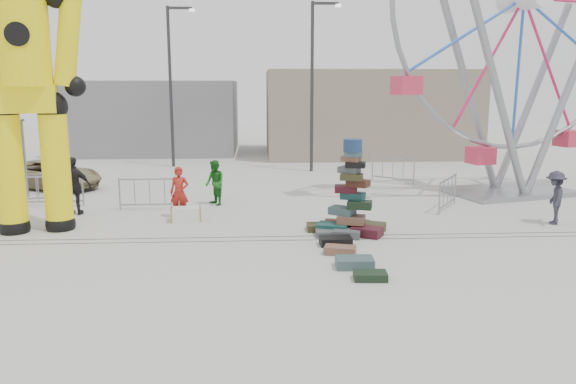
{
  "coord_description": "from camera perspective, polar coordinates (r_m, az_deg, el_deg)",
  "views": [
    {
      "loc": [
        0.36,
        -14.16,
        4.19
      ],
      "look_at": [
        1.23,
        1.69,
        1.14
      ],
      "focal_mm": 35.0,
      "sensor_mm": 36.0,
      "label": 1
    }
  ],
  "objects": [
    {
      "name": "ground",
      "position": [
        14.77,
        -4.43,
        -5.62
      ],
      "size": [
        90.0,
        90.0,
        0.0
      ],
      "primitive_type": "plane",
      "color": "#9E9E99",
      "rests_on": "ground"
    },
    {
      "name": "track_line_near",
      "position": [
        15.35,
        -4.38,
        -4.98
      ],
      "size": [
        40.0,
        0.04,
        0.01
      ],
      "primitive_type": "cube",
      "color": "#47443F",
      "rests_on": "ground"
    },
    {
      "name": "building_right",
      "position": [
        34.84,
        7.92,
        8.0
      ],
      "size": [
        12.0,
        8.0,
        5.0
      ],
      "primitive_type": "cube",
      "color": "gray",
      "rests_on": "ground"
    },
    {
      "name": "building_left",
      "position": [
        36.77,
        -13.22,
        7.49
      ],
      "size": [
        10.0,
        8.0,
        4.4
      ],
      "primitive_type": "cube",
      "color": "gray",
      "rests_on": "ground"
    },
    {
      "name": "barricade_wheel_front",
      "position": [
        19.81,
        15.91,
        -0.13
      ],
      "size": [
        1.19,
        1.72,
        1.1
      ],
      "primitive_type": null,
      "rotation": [
        0.0,
        0.0,
        0.99
      ],
      "color": "gray",
      "rests_on": "ground"
    },
    {
      "name": "row_case_1",
      "position": [
        15.76,
        4.03,
        -4.21
      ],
      "size": [
        0.66,
        0.53,
        0.19
      ],
      "primitive_type": "cube",
      "rotation": [
        0.0,
        0.0,
        -0.04
      ],
      "color": "#4F5356",
      "rests_on": "ground"
    },
    {
      "name": "steamer_trunk",
      "position": [
        17.76,
        -10.32,
        -2.24
      ],
      "size": [
        0.97,
        0.63,
        0.43
      ],
      "primitive_type": "cube",
      "rotation": [
        0.0,
        0.0,
        0.11
      ],
      "color": "silver",
      "rests_on": "ground"
    },
    {
      "name": "row_case_3",
      "position": [
        14.19,
        5.31,
        -5.9
      ],
      "size": [
        0.86,
        0.63,
        0.21
      ],
      "primitive_type": "cube",
      "rotation": [
        0.0,
        0.0,
        -0.27
      ],
      "color": "brown",
      "rests_on": "ground"
    },
    {
      "name": "barricade_dummy_b",
      "position": [
        21.12,
        -22.74,
        0.11
      ],
      "size": [
        2.0,
        0.17,
        1.1
      ],
      "primitive_type": null,
      "rotation": [
        0.0,
        0.0,
        0.03
      ],
      "color": "gray",
      "rests_on": "ground"
    },
    {
      "name": "barricade_dummy_c",
      "position": [
        19.54,
        -13.87,
        -0.17
      ],
      "size": [
        2.0,
        0.14,
        1.1
      ],
      "primitive_type": null,
      "rotation": [
        0.0,
        0.0,
        0.02
      ],
      "color": "gray",
      "rests_on": "ground"
    },
    {
      "name": "lamp_post_left",
      "position": [
        29.47,
        -11.7,
        11.23
      ],
      "size": [
        1.41,
        0.25,
        8.0
      ],
      "color": "#2D2D30",
      "rests_on": "ground"
    },
    {
      "name": "ferris_wheel",
      "position": [
        23.21,
        22.69,
        15.44
      ],
      "size": [
        10.75,
        3.89,
        12.92
      ],
      "rotation": [
        0.0,
        0.0,
        0.28
      ],
      "color": "gray",
      "rests_on": "ground"
    },
    {
      "name": "row_case_2",
      "position": [
        14.94,
        4.87,
        -4.99
      ],
      "size": [
        0.85,
        0.54,
        0.23
      ],
      "primitive_type": "cube",
      "rotation": [
        0.0,
        0.0,
        0.04
      ],
      "color": "black",
      "rests_on": "ground"
    },
    {
      "name": "row_case_0",
      "position": [
        16.38,
        3.1,
        -3.59
      ],
      "size": [
        0.66,
        0.55,
        0.2
      ],
      "primitive_type": "cube",
      "rotation": [
        0.0,
        0.0,
        0.0
      ],
      "color": "#36351B",
      "rests_on": "ground"
    },
    {
      "name": "pedestrian_red",
      "position": [
        18.11,
        -10.98,
        -0.05
      ],
      "size": [
        0.63,
        0.44,
        1.63
      ],
      "primitive_type": "imported",
      "rotation": [
        0.0,
        0.0,
        -0.08
      ],
      "color": "maroon",
      "rests_on": "ground"
    },
    {
      "name": "track_line_far",
      "position": [
        15.73,
        -4.35,
        -4.58
      ],
      "size": [
        40.0,
        0.04,
        0.01
      ],
      "primitive_type": "cube",
      "color": "#47443F",
      "rests_on": "ground"
    },
    {
      "name": "pedestrian_green",
      "position": [
        19.84,
        -7.44,
        0.94
      ],
      "size": [
        0.91,
        0.97,
        1.59
      ],
      "primitive_type": "imported",
      "rotation": [
        0.0,
        0.0,
        -1.04
      ],
      "color": "#18631A",
      "rests_on": "ground"
    },
    {
      "name": "barricade_dummy_a",
      "position": [
        21.93,
        -24.19,
        0.37
      ],
      "size": [
        1.92,
        0.75,
        1.1
      ],
      "primitive_type": null,
      "rotation": [
        0.0,
        0.0,
        0.33
      ],
      "color": "gray",
      "rests_on": "ground"
    },
    {
      "name": "pedestrian_grey",
      "position": [
        18.82,
        25.48,
        -0.51
      ],
      "size": [
        0.95,
        1.2,
        1.63
      ],
      "primitive_type": "imported",
      "rotation": [
        0.0,
        0.0,
        -1.95
      ],
      "color": "#282633",
      "rests_on": "ground"
    },
    {
      "name": "row_case_5",
      "position": [
        12.48,
        8.36,
        -8.42
      ],
      "size": [
        0.75,
        0.51,
        0.18
      ],
      "primitive_type": "cube",
      "rotation": [
        0.0,
        0.0,
        -0.06
      ],
      "color": "black",
      "rests_on": "ground"
    },
    {
      "name": "pedestrian_black",
      "position": [
        19.44,
        -20.9,
        0.56
      ],
      "size": [
        1.15,
        0.56,
        1.89
      ],
      "primitive_type": "imported",
      "rotation": [
        0.0,
        0.0,
        3.05
      ],
      "color": "black",
      "rests_on": "ground"
    },
    {
      "name": "barricade_wheel_back",
      "position": [
        24.75,
        10.58,
        2.24
      ],
      "size": [
        1.57,
        1.39,
        1.1
      ],
      "primitive_type": null,
      "rotation": [
        0.0,
        0.0,
        -0.72
      ],
      "color": "gray",
      "rests_on": "ground"
    },
    {
      "name": "crash_test_dummy",
      "position": [
        17.38,
        -25.15,
        10.49
      ],
      "size": [
        3.31,
        1.45,
        8.3
      ],
      "rotation": [
        0.0,
        0.0,
        0.23
      ],
      "color": "black",
      "rests_on": "ground"
    },
    {
      "name": "lamp_post_right",
      "position": [
        27.3,
        2.65,
        11.48
      ],
      "size": [
        1.41,
        0.25,
        8.0
      ],
      "color": "#2D2D30",
      "rests_on": "ground"
    },
    {
      "name": "parked_suv",
      "position": [
        24.81,
        -22.85,
        1.68
      ],
      "size": [
        4.67,
        3.74,
        1.18
      ],
      "primitive_type": "imported",
      "rotation": [
        0.0,
        0.0,
        1.07
      ],
      "color": "#91835E",
      "rests_on": "ground"
    },
    {
      "name": "row_case_4",
      "position": [
        13.22,
        6.79,
        -7.13
      ],
      "size": [
        0.89,
        0.6,
        0.24
      ],
      "primitive_type": "cube",
      "rotation": [
        0.0,
        0.0,
        -0.04
      ],
      "color": "#3F575B",
      "rests_on": "ground"
    },
    {
      "name": "suitcase_tower",
      "position": [
        16.06,
        6.46,
        -1.53
      ],
      "size": [
        2.11,
        1.75,
        2.7
      ],
      "rotation": [
        0.0,
        0.0,
        -0.4
      ],
      "color": "#164440",
      "rests_on": "ground"
    }
  ]
}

